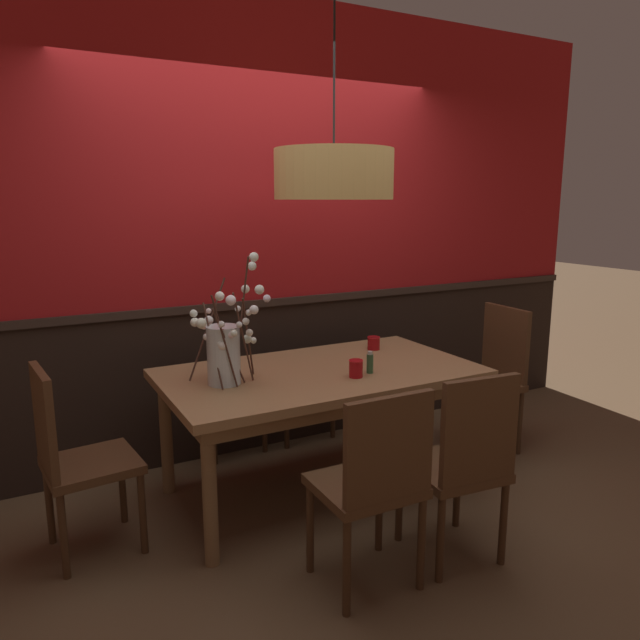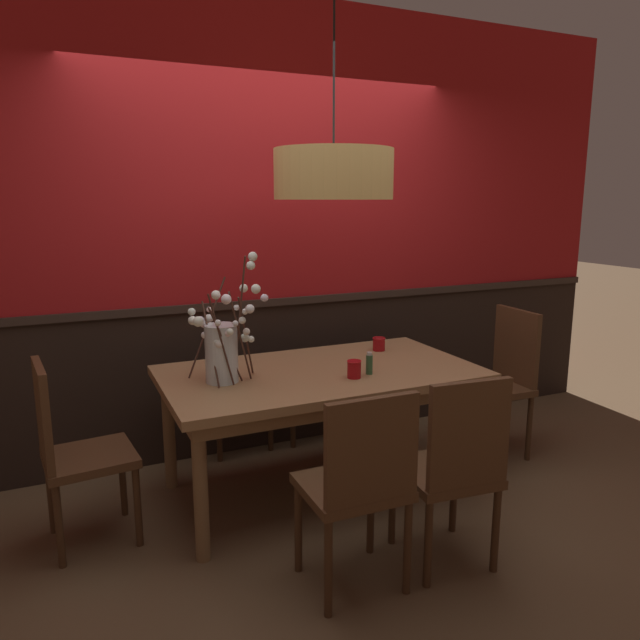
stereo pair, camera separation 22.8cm
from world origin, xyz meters
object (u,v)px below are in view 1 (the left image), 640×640
(candle_holder_nearer_edge, at_px, (356,368))
(pendant_lamp, at_px, (334,174))
(chair_head_east_end, at_px, (492,371))
(chair_near_side_left, at_px, (374,479))
(condiment_bottle, at_px, (370,363))
(vase_with_blossoms, at_px, (225,350))
(dining_table, at_px, (320,383))
(chair_far_side_left, at_px, (224,375))
(chair_far_side_right, at_px, (293,365))
(chair_near_side_right, at_px, (462,459))
(candle_holder_nearer_center, at_px, (374,343))
(chair_head_west_end, at_px, (73,454))

(candle_holder_nearer_edge, bearing_deg, pendant_lamp, 105.90)
(pendant_lamp, bearing_deg, chair_head_east_end, 2.34)
(chair_near_side_left, distance_m, candle_holder_nearer_edge, 0.82)
(condiment_bottle, bearing_deg, vase_with_blossoms, 165.91)
(dining_table, distance_m, chair_far_side_left, 0.93)
(chair_far_side_right, distance_m, chair_far_side_left, 0.54)
(condiment_bottle, bearing_deg, pendant_lamp, 138.60)
(chair_near_side_right, height_order, pendant_lamp, pendant_lamp)
(chair_near_side_right, distance_m, condiment_bottle, 0.80)
(candle_holder_nearer_edge, bearing_deg, chair_near_side_left, -115.59)
(chair_head_east_end, relative_size, chair_near_side_right, 1.04)
(chair_near_side_left, xyz_separation_m, candle_holder_nearer_center, (0.76, 1.17, 0.26))
(chair_head_east_end, xyz_separation_m, candle_holder_nearer_center, (-0.81, 0.25, 0.24))
(dining_table, bearing_deg, chair_head_west_end, -179.43)
(chair_near_side_right, relative_size, condiment_bottle, 7.47)
(chair_near_side_left, relative_size, pendant_lamp, 0.74)
(candle_holder_nearer_center, xyz_separation_m, condiment_bottle, (-0.31, -0.44, 0.02))
(chair_head_east_end, distance_m, chair_near_side_left, 1.83)
(chair_near_side_right, distance_m, candle_holder_nearer_edge, 0.78)
(dining_table, relative_size, chair_head_east_end, 1.81)
(chair_head_east_end, height_order, pendant_lamp, pendant_lamp)
(vase_with_blossoms, bearing_deg, chair_near_side_left, -70.18)
(chair_head_east_end, bearing_deg, chair_far_side_right, 140.28)
(chair_near_side_right, xyz_separation_m, condiment_bottle, (-0.03, 0.75, 0.29))
(dining_table, xyz_separation_m, pendant_lamp, (0.06, -0.05, 1.17))
(chair_head_west_end, distance_m, candle_holder_nearer_edge, 1.49)
(candle_holder_nearer_center, bearing_deg, pendant_lamp, -147.79)
(dining_table, relative_size, pendant_lamp, 1.41)
(chair_near_side_right, bearing_deg, candle_holder_nearer_edge, 101.35)
(chair_far_side_left, distance_m, candle_holder_nearer_center, 1.06)
(dining_table, xyz_separation_m, condiment_bottle, (0.22, -0.19, 0.14))
(chair_near_side_left, bearing_deg, chair_far_side_left, 91.43)
(chair_near_side_right, bearing_deg, chair_far_side_right, 89.62)
(vase_with_blossoms, height_order, candle_holder_nearer_center, vase_with_blossoms)
(chair_far_side_left, bearing_deg, chair_far_side_right, 2.55)
(chair_far_side_right, height_order, pendant_lamp, pendant_lamp)
(chair_far_side_right, relative_size, candle_holder_nearer_edge, 9.10)
(dining_table, relative_size, chair_far_side_right, 1.99)
(chair_near_side_right, xyz_separation_m, chair_far_side_left, (-0.52, 1.82, 0.00))
(chair_head_west_end, bearing_deg, dining_table, 0.57)
(dining_table, xyz_separation_m, candle_holder_nearer_edge, (0.11, -0.22, 0.13))
(chair_head_west_end, bearing_deg, condiment_bottle, -6.50)
(chair_head_east_end, height_order, chair_far_side_left, chair_head_east_end)
(chair_near_side_left, bearing_deg, chair_head_west_end, 140.67)
(chair_head_west_end, xyz_separation_m, chair_far_side_left, (1.06, 0.89, 0.00))
(chair_head_west_end, xyz_separation_m, candle_holder_nearer_center, (1.87, 0.26, 0.27))
(chair_head_east_end, height_order, chair_far_side_right, chair_head_east_end)
(chair_far_side_left, distance_m, condiment_bottle, 1.21)
(chair_head_east_end, relative_size, vase_with_blossoms, 1.44)
(chair_near_side_right, relative_size, chair_near_side_left, 1.02)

